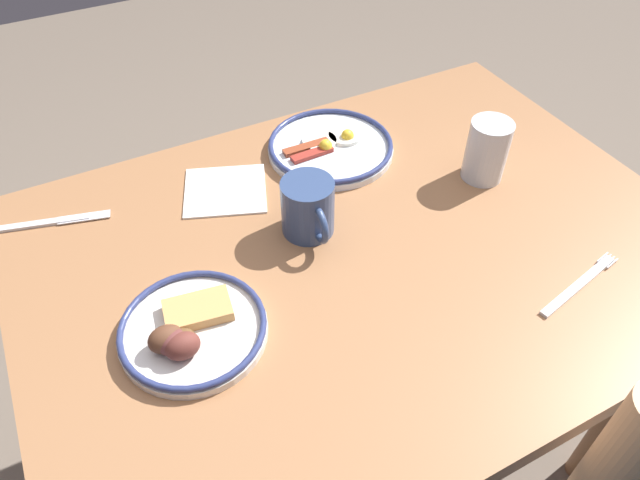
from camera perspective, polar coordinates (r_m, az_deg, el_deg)
ground_plane at (r=1.61m, az=2.71°, el=-19.15°), size 6.00×6.00×0.00m
dining_table at (r=1.06m, az=3.90°, el=-3.62°), size 1.14×0.83×0.74m
plate_near_main at (r=0.88m, az=-12.51°, el=-8.58°), size 0.22×0.22×0.05m
plate_center_pancakes at (r=1.19m, az=1.02°, el=9.10°), size 0.25×0.25×0.04m
coffee_mug at (r=0.99m, az=-1.14°, el=3.17°), size 0.09×0.13×0.10m
drinking_glass at (r=1.14m, az=15.85°, el=8.12°), size 0.08×0.08×0.12m
paper_napkin at (r=1.11m, az=-9.20°, el=4.78°), size 0.19×0.18×0.00m
fork_near at (r=1.02m, az=23.96°, el=-3.92°), size 0.19×0.06×0.01m
butter_knife at (r=1.14m, az=-25.03°, el=1.54°), size 0.21×0.07×0.01m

